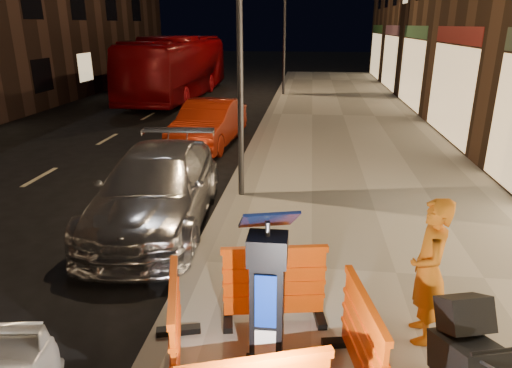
# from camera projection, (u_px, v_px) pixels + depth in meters

# --- Properties ---
(ground_plane) EXTENTS (120.00, 120.00, 0.00)m
(ground_plane) POSITION_uv_depth(u_px,v_px,m) (198.00, 270.00, 7.10)
(ground_plane) COLOR black
(ground_plane) RESTS_ON ground
(sidewalk) EXTENTS (6.00, 60.00, 0.15)m
(sidewalk) POSITION_uv_depth(u_px,v_px,m) (396.00, 277.00, 6.75)
(sidewalk) COLOR gray
(sidewalk) RESTS_ON ground
(kerb) EXTENTS (0.30, 60.00, 0.15)m
(kerb) POSITION_uv_depth(u_px,v_px,m) (197.00, 265.00, 7.08)
(kerb) COLOR slate
(kerb) RESTS_ON ground
(parking_kiosk) EXTENTS (0.68, 0.68, 1.79)m
(parking_kiosk) POSITION_uv_depth(u_px,v_px,m) (267.00, 301.00, 4.48)
(parking_kiosk) COLOR black
(parking_kiosk) RESTS_ON sidewalk
(barrier_back) EXTENTS (1.35, 0.74, 1.00)m
(barrier_back) POSITION_uv_depth(u_px,v_px,m) (274.00, 284.00, 5.50)
(barrier_back) COLOR #EA4B09
(barrier_back) RESTS_ON sidewalk
(barrier_kerbside) EXTENTS (0.84, 1.37, 1.00)m
(barrier_kerbside) POSITION_uv_depth(u_px,v_px,m) (175.00, 327.00, 4.72)
(barrier_kerbside) COLOR #EA4B09
(barrier_kerbside) RESTS_ON sidewalk
(barrier_bldgside) EXTENTS (0.76, 1.36, 1.00)m
(barrier_bldgside) POSITION_uv_depth(u_px,v_px,m) (362.00, 341.00, 4.51)
(barrier_bldgside) COLOR #EA4B09
(barrier_bldgside) RESTS_ON sidewalk
(car_silver) EXTENTS (2.36, 4.98, 1.40)m
(car_silver) POSITION_uv_depth(u_px,v_px,m) (159.00, 223.00, 8.78)
(car_silver) COLOR #B8B8BD
(car_silver) RESTS_ON ground
(car_red) EXTENTS (1.81, 4.34, 1.39)m
(car_red) POSITION_uv_depth(u_px,v_px,m) (210.00, 145.00, 14.37)
(car_red) COLOR #A2220C
(car_red) RESTS_ON ground
(bus_doubledecker) EXTENTS (2.78, 11.03, 3.06)m
(bus_doubledecker) POSITION_uv_depth(u_px,v_px,m) (179.00, 97.00, 23.80)
(bus_doubledecker) COLOR maroon
(bus_doubledecker) RESTS_ON ground
(man) EXTENTS (0.46, 0.66, 1.73)m
(man) POSITION_uv_depth(u_px,v_px,m) (429.00, 271.00, 5.08)
(man) COLOR #BF6312
(man) RESTS_ON sidewalk
(stroller) EXTENTS (0.70, 0.89, 0.98)m
(stroller) POSITION_uv_depth(u_px,v_px,m) (468.00, 355.00, 4.34)
(stroller) COLOR black
(stroller) RESTS_ON sidewalk
(street_lamp_mid) EXTENTS (0.12, 0.12, 6.00)m
(street_lamp_mid) POSITION_uv_depth(u_px,v_px,m) (240.00, 49.00, 8.84)
(street_lamp_mid) COLOR #3F3F44
(street_lamp_mid) RESTS_ON sidewalk
(street_lamp_far) EXTENTS (0.12, 0.12, 6.00)m
(street_lamp_far) POSITION_uv_depth(u_px,v_px,m) (284.00, 34.00, 22.89)
(street_lamp_far) COLOR #3F3F44
(street_lamp_far) RESTS_ON sidewalk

